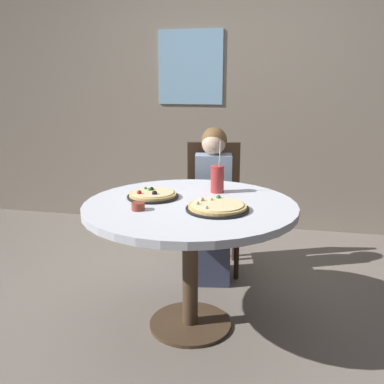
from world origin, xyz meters
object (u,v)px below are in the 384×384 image
object	(u,v)px
chair_wooden	(213,199)
sauce_bowl	(138,206)
pizza_veggie	(217,207)
pizza_cheese	(153,195)
soda_cup	(217,179)
diner_child	(213,212)
dining_table	(190,221)

from	to	relation	value
chair_wooden	sauce_bowl	xyz separation A→B (m)	(-0.22, -1.08, 0.24)
pizza_veggie	pizza_cheese	distance (m)	0.43
pizza_veggie	soda_cup	distance (m)	0.37
diner_child	pizza_veggie	distance (m)	0.87
dining_table	pizza_cheese	bearing A→B (deg)	163.94
pizza_veggie	pizza_cheese	xyz separation A→B (m)	(-0.40, 0.16, 0.00)
soda_cup	pizza_cheese	bearing A→B (deg)	-149.94
sauce_bowl	diner_child	bearing A→B (deg)	74.60
dining_table	sauce_bowl	size ratio (longest dim) A/B	16.73
pizza_veggie	chair_wooden	bearing A→B (deg)	100.28
pizza_veggie	diner_child	bearing A→B (deg)	100.64
diner_child	pizza_cheese	xyz separation A→B (m)	(-0.25, -0.65, 0.28)
diner_child	pizza_cheese	size ratio (longest dim) A/B	3.67
sauce_bowl	chair_wooden	bearing A→B (deg)	78.47
pizza_cheese	soda_cup	world-z (taller)	soda_cup
dining_table	soda_cup	distance (m)	0.34
dining_table	soda_cup	xyz separation A→B (m)	(0.11, 0.27, 0.18)
dining_table	diner_child	size ratio (longest dim) A/B	1.08
soda_cup	sauce_bowl	bearing A→B (deg)	-127.39
dining_table	sauce_bowl	xyz separation A→B (m)	(-0.24, -0.18, 0.12)
diner_child	pizza_veggie	size ratio (longest dim) A/B	3.28
diner_child	sauce_bowl	size ratio (longest dim) A/B	15.46
dining_table	pizza_cheese	xyz separation A→B (m)	(-0.23, 0.07, 0.12)
pizza_veggie	soda_cup	xyz separation A→B (m)	(-0.06, 0.36, 0.06)
chair_wooden	diner_child	distance (m)	0.19
chair_wooden	sauce_bowl	world-z (taller)	chair_wooden
dining_table	soda_cup	bearing A→B (deg)	67.79
dining_table	pizza_cheese	size ratio (longest dim) A/B	3.97
pizza_cheese	sauce_bowl	xyz separation A→B (m)	(-0.00, -0.25, 0.00)
diner_child	soda_cup	size ratio (longest dim) A/B	3.52
pizza_cheese	soda_cup	xyz separation A→B (m)	(0.34, 0.20, 0.06)
chair_wooden	sauce_bowl	distance (m)	1.13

